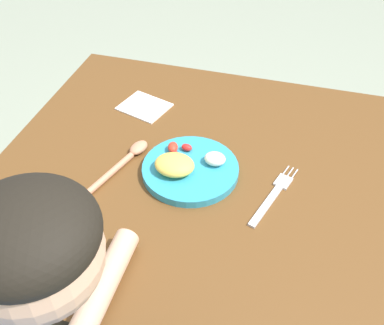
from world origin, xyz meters
The scene contains 5 objects.
dining_table centered at (0.00, 0.00, 0.59)m, with size 1.09×0.87×0.74m.
plate centered at (-0.09, -0.02, 0.76)m, with size 0.22×0.22×0.06m.
fork centered at (0.12, -0.04, 0.74)m, with size 0.08×0.21×0.01m.
spoon centered at (-0.24, -0.03, 0.75)m, with size 0.09×0.21×0.02m.
napkin centered at (-0.27, 0.20, 0.74)m, with size 0.12×0.10×0.00m, color white.
Camera 1 is at (0.13, -0.75, 1.46)m, focal length 42.36 mm.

